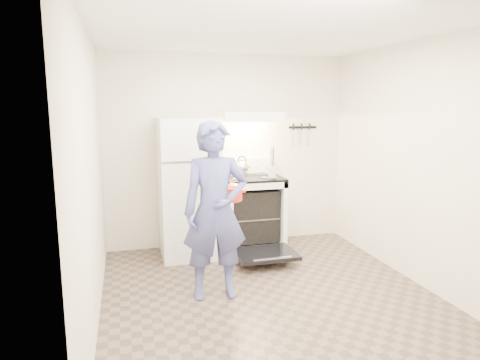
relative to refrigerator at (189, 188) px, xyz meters
name	(u,v)px	position (x,y,z in m)	size (l,w,h in m)	color
floor	(272,298)	(0.58, -1.45, -0.85)	(3.60, 3.60, 0.00)	brown
back_wall	(228,151)	(0.58, 0.35, 0.40)	(3.20, 0.02, 2.50)	beige
refrigerator	(189,188)	(0.00, 0.00, 0.00)	(0.70, 0.70, 1.70)	white
stove_body	(251,214)	(0.81, 0.02, -0.39)	(0.76, 0.65, 0.92)	white
cooktop	(251,178)	(0.81, 0.02, 0.09)	(0.76, 0.65, 0.03)	black
backsplash	(245,166)	(0.81, 0.31, 0.20)	(0.76, 0.07, 0.20)	white
oven_door	(266,254)	(0.81, -0.57, -0.72)	(0.70, 0.54, 0.04)	black
oven_rack	(251,215)	(0.81, 0.02, -0.41)	(0.60, 0.52, 0.01)	gray
range_hood	(250,116)	(0.81, 0.10, 0.86)	(0.76, 0.50, 0.12)	white
knife_strip	(303,127)	(1.63, 0.33, 0.70)	(0.40, 0.02, 0.03)	black
pizza_stone	(257,215)	(0.88, -0.01, -0.40)	(0.29, 0.29, 0.02)	#967257
tea_kettle	(242,166)	(0.70, 0.09, 0.23)	(0.21, 0.18, 0.26)	silver
utensil_jar	(272,172)	(1.00, -0.24, 0.20)	(0.09, 0.09, 0.13)	silver
person	(215,211)	(0.07, -1.25, 0.01)	(0.62, 0.41, 1.71)	navy
dutch_oven	(228,194)	(0.29, -0.88, 0.09)	(0.37, 0.30, 0.24)	red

